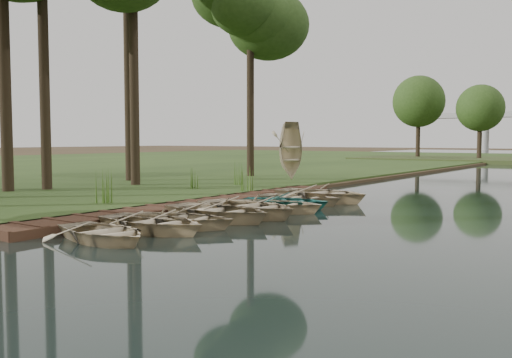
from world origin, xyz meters
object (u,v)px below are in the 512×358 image
Objects in this scene: boardwalk at (203,205)px; rowboat_0 at (103,229)px; rowboat_1 at (153,219)px; rowboat_2 at (181,216)px; stored_rowboat at (291,174)px.

rowboat_0 reaches higher than boardwalk.
rowboat_1 reaches higher than rowboat_0.
boardwalk is 5.02× the size of rowboat_2.
rowboat_1 reaches higher than boardwalk.
rowboat_1 is (-0.07, 1.71, 0.04)m from rowboat_0.
rowboat_1 is 0.98m from rowboat_2.
stored_rowboat is at bearing 105.35° from boardwalk.
rowboat_2 is at bearing -57.09° from boardwalk.
rowboat_2 is at bearing 8.60° from rowboat_0.
stored_rowboat is at bearing 6.03° from rowboat_2.
rowboat_0 is at bearing -177.25° from rowboat_1.
rowboat_1 is at bearing 11.63° from rowboat_0.
rowboat_2 is at bearing -139.06° from stored_rowboat.
rowboat_2 is (0.04, 2.69, 0.02)m from rowboat_0.
boardwalk is 11.35m from stored_rowboat.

